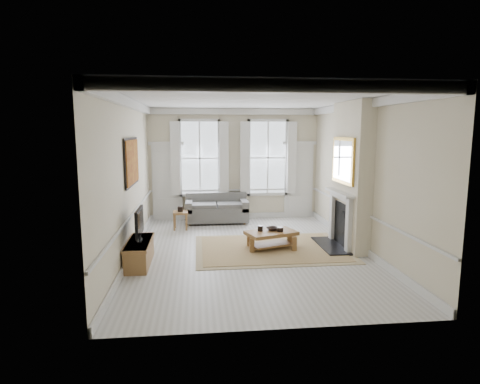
{
  "coord_description": "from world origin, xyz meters",
  "views": [
    {
      "loc": [
        -1.12,
        -8.72,
        2.73
      ],
      "look_at": [
        -0.1,
        0.87,
        1.25
      ],
      "focal_mm": 30.0,
      "sensor_mm": 36.0,
      "label": 1
    }
  ],
  "objects": [
    {
      "name": "mirror",
      "position": [
        2.21,
        0.2,
        2.05
      ],
      "size": [
        0.06,
        1.26,
        1.06
      ],
      "primitive_type": "cube",
      "color": "gold",
      "rests_on": "chimney_breast"
    },
    {
      "name": "door_right",
      "position": [
        2.05,
        3.56,
        1.15
      ],
      "size": [
        0.9,
        0.08,
        2.3
      ],
      "primitive_type": "cube",
      "color": "silver",
      "rests_on": "floor"
    },
    {
      "name": "fireplace",
      "position": [
        2.2,
        0.2,
        0.73
      ],
      "size": [
        0.21,
        1.45,
        1.33
      ],
      "color": "silver",
      "rests_on": "floor"
    },
    {
      "name": "window_left",
      "position": [
        -1.05,
        3.55,
        1.9
      ],
      "size": [
        1.26,
        0.2,
        2.2
      ],
      "primitive_type": null,
      "color": "#B2BCC6",
      "rests_on": "back_wall"
    },
    {
      "name": "floor",
      "position": [
        0.0,
        0.0,
        0.0
      ],
      "size": [
        7.2,
        7.2,
        0.0
      ],
      "primitive_type": "plane",
      "color": "#B7B5AD",
      "rests_on": "ground"
    },
    {
      "name": "bowl",
      "position": [
        0.6,
        0.28,
        0.46
      ],
      "size": [
        0.37,
        0.37,
        0.07
      ],
      "primitive_type": "imported",
      "rotation": [
        0.0,
        0.0,
        0.44
      ],
      "color": "black",
      "rests_on": "coffee_table"
    },
    {
      "name": "rug",
      "position": [
        0.55,
        0.18,
        0.01
      ],
      "size": [
        3.5,
        2.6,
        0.02
      ],
      "primitive_type": "cube",
      "color": "#A47C55",
      "rests_on": "floor"
    },
    {
      "name": "back_wall",
      "position": [
        0.0,
        3.6,
        1.7
      ],
      "size": [
        5.2,
        0.0,
        5.2
      ],
      "primitive_type": "plane",
      "rotation": [
        1.57,
        0.0,
        0.0
      ],
      "color": "beige",
      "rests_on": "floor"
    },
    {
      "name": "window_right",
      "position": [
        1.05,
        3.55,
        1.9
      ],
      "size": [
        1.26,
        0.2,
        2.2
      ],
      "primitive_type": null,
      "color": "#B2BCC6",
      "rests_on": "back_wall"
    },
    {
      "name": "ceramic_pot_a",
      "position": [
        0.3,
        0.23,
        0.49
      ],
      "size": [
        0.13,
        0.13,
        0.13
      ],
      "primitive_type": "cylinder",
      "color": "black",
      "rests_on": "coffee_table"
    },
    {
      "name": "left_wall",
      "position": [
        -2.6,
        0.0,
        1.7
      ],
      "size": [
        0.0,
        7.2,
        7.2
      ],
      "primitive_type": "plane",
      "rotation": [
        1.57,
        0.0,
        1.57
      ],
      "color": "beige",
      "rests_on": "floor"
    },
    {
      "name": "painting",
      "position": [
        -2.56,
        0.3,
        2.05
      ],
      "size": [
        0.05,
        1.66,
        1.06
      ],
      "primitive_type": "cube",
      "color": "#BD7E20",
      "rests_on": "left_wall"
    },
    {
      "name": "sofa",
      "position": [
        -0.57,
        3.11,
        0.36
      ],
      "size": [
        1.85,
        0.9,
        0.86
      ],
      "color": "#575754",
      "rests_on": "floor"
    },
    {
      "name": "ceiling",
      "position": [
        0.0,
        0.0,
        3.4
      ],
      "size": [
        7.2,
        7.2,
        0.0
      ],
      "primitive_type": "plane",
      "rotation": [
        3.14,
        0.0,
        0.0
      ],
      "color": "white",
      "rests_on": "back_wall"
    },
    {
      "name": "side_table",
      "position": [
        -1.62,
        2.32,
        0.39
      ],
      "size": [
        0.44,
        0.44,
        0.5
      ],
      "rotation": [
        0.0,
        0.0,
        0.08
      ],
      "color": "brown",
      "rests_on": "floor"
    },
    {
      "name": "coffee_table",
      "position": [
        0.55,
        0.18,
        0.34
      ],
      "size": [
        1.29,
        0.99,
        0.42
      ],
      "rotation": [
        0.0,
        0.0,
        0.33
      ],
      "color": "brown",
      "rests_on": "rug"
    },
    {
      "name": "ceramic_pot_b",
      "position": [
        0.75,
        0.13,
        0.48
      ],
      "size": [
        0.14,
        0.14,
        0.1
      ],
      "primitive_type": "cylinder",
      "color": "black",
      "rests_on": "coffee_table"
    },
    {
      "name": "tv_stand",
      "position": [
        -2.34,
        -0.59,
        0.25
      ],
      "size": [
        0.44,
        1.37,
        0.49
      ],
      "primitive_type": "cube",
      "color": "brown",
      "rests_on": "floor"
    },
    {
      "name": "hearth",
      "position": [
        2.0,
        0.2,
        0.03
      ],
      "size": [
        0.55,
        1.5,
        0.05
      ],
      "primitive_type": "cube",
      "color": "black",
      "rests_on": "floor"
    },
    {
      "name": "door_left",
      "position": [
        -2.05,
        3.56,
        1.15
      ],
      "size": [
        0.9,
        0.08,
        2.3
      ],
      "primitive_type": "cube",
      "color": "silver",
      "rests_on": "floor"
    },
    {
      "name": "right_wall",
      "position": [
        2.6,
        0.0,
        1.7
      ],
      "size": [
        0.0,
        7.2,
        7.2
      ],
      "primitive_type": "plane",
      "rotation": [
        1.57,
        0.0,
        -1.57
      ],
      "color": "beige",
      "rests_on": "floor"
    },
    {
      "name": "tv",
      "position": [
        -2.32,
        -0.59,
        0.89
      ],
      "size": [
        0.08,
        0.9,
        0.68
      ],
      "color": "black",
      "rests_on": "tv_stand"
    },
    {
      "name": "chimney_breast",
      "position": [
        2.43,
        0.2,
        1.7
      ],
      "size": [
        0.35,
        1.7,
        3.38
      ],
      "primitive_type": "cube",
      "color": "beige",
      "rests_on": "floor"
    }
  ]
}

